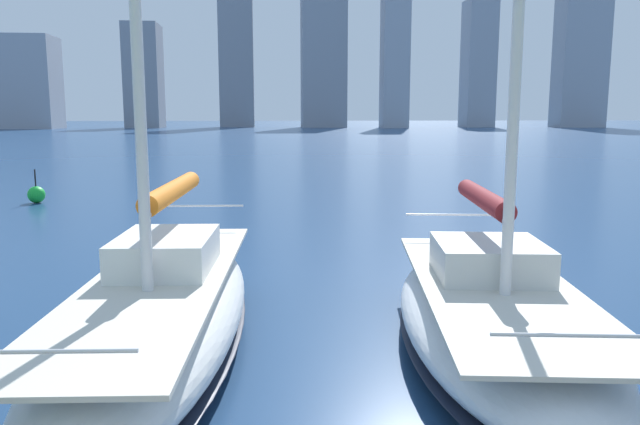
{
  "coord_description": "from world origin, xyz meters",
  "views": [
    {
      "loc": [
        0.43,
        2.5,
        3.7
      ],
      "look_at": [
        -0.4,
        -6.84,
        2.2
      ],
      "focal_mm": 35.0,
      "sensor_mm": 36.0,
      "label": 1
    }
  ],
  "objects": [
    {
      "name": "sailboat_maroon",
      "position": [
        -3.07,
        -6.53,
        0.65
      ],
      "size": [
        3.81,
        8.17,
        10.76
      ],
      "color": "silver",
      "rests_on": "ground"
    },
    {
      "name": "city_skyline",
      "position": [
        -2.41,
        -159.29,
        18.14
      ],
      "size": [
        168.96,
        25.71,
        47.17
      ],
      "color": "#979CA6",
      "rests_on": "ground"
    },
    {
      "name": "sailboat_orange",
      "position": [
        2.05,
        -6.88,
        0.69
      ],
      "size": [
        2.97,
        9.28,
        9.31
      ],
      "color": "white",
      "rests_on": "ground"
    },
    {
      "name": "channel_buoy",
      "position": [
        9.89,
        -24.08,
        0.36
      ],
      "size": [
        0.7,
        0.7,
        1.4
      ],
      "color": "green",
      "rests_on": "ground"
    }
  ]
}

